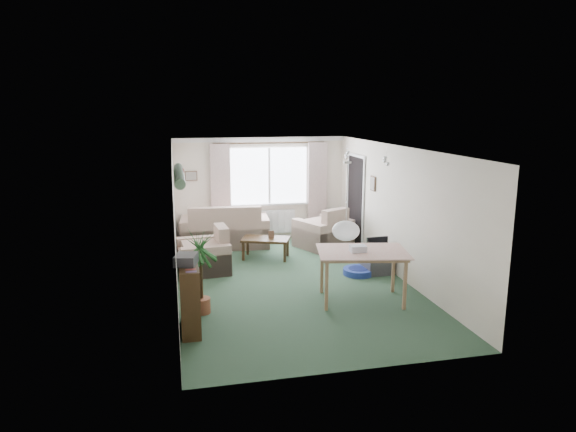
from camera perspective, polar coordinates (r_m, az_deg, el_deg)
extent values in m
plane|color=#2B4732|center=(9.28, 0.41, -7.34)|extent=(6.50, 6.50, 0.00)
cube|color=white|center=(12.07, -2.12, 4.49)|extent=(1.80, 0.03, 1.30)
cube|color=black|center=(11.91, -2.08, 8.11)|extent=(2.60, 0.03, 0.03)
cube|color=beige|center=(11.85, -7.50, 3.13)|extent=(0.45, 0.08, 2.00)
cube|color=beige|center=(12.26, 3.28, 3.51)|extent=(0.45, 0.08, 2.00)
cube|color=white|center=(12.22, -2.04, -0.66)|extent=(1.20, 0.10, 0.55)
cube|color=black|center=(11.63, 7.52, 1.61)|extent=(0.03, 0.95, 2.00)
sphere|color=white|center=(6.79, 6.45, -1.64)|extent=(0.36, 0.36, 0.36)
cylinder|color=#196626|center=(6.29, -12.03, 4.49)|extent=(1.60, 1.60, 0.12)
sphere|color=silver|center=(10.03, 6.56, 7.03)|extent=(0.20, 0.20, 0.20)
sphere|color=silver|center=(9.02, 10.88, 6.35)|extent=(0.20, 0.20, 0.20)
cube|color=brown|center=(11.87, -10.72, 4.41)|extent=(0.28, 0.03, 0.22)
cube|color=brown|center=(10.62, 9.43, 3.58)|extent=(0.03, 0.24, 0.30)
cube|color=#B9A98C|center=(11.63, -7.04, -0.97)|extent=(2.01, 1.17, 0.97)
cube|color=beige|center=(11.47, 3.92, -1.20)|extent=(1.35, 1.32, 0.92)
cube|color=#B6AA8A|center=(9.89, -9.41, -3.67)|extent=(0.99, 1.04, 0.86)
cube|color=black|center=(10.65, -2.49, -3.59)|extent=(1.08, 0.83, 0.43)
cube|color=brown|center=(10.56, -1.88, -2.06)|extent=(0.12, 0.03, 0.16)
cube|color=black|center=(7.34, -10.85, -8.94)|extent=(0.27, 0.78, 0.96)
cube|color=#313136|center=(7.20, -11.27, -4.76)|extent=(0.36, 0.41, 0.14)
cylinder|color=#1C511E|center=(7.85, -9.66, -6.26)|extent=(0.64, 0.64, 1.28)
cube|color=#997353|center=(8.38, 8.18, -6.68)|extent=(1.45, 1.11, 0.82)
cube|color=white|center=(8.18, 7.78, -3.68)|extent=(0.26, 0.19, 0.12)
cube|color=#39393E|center=(9.89, 9.81, -4.77)|extent=(0.53, 0.58, 0.50)
cylinder|color=navy|center=(9.76, 7.82, -6.12)|extent=(0.71, 0.71, 0.11)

